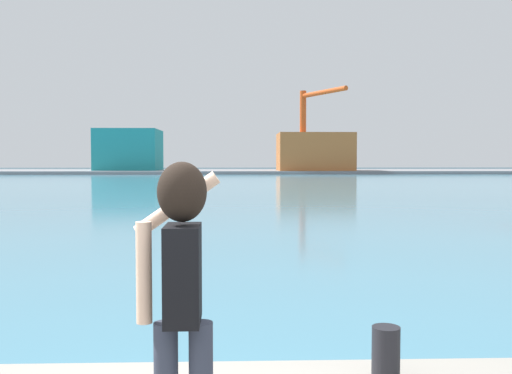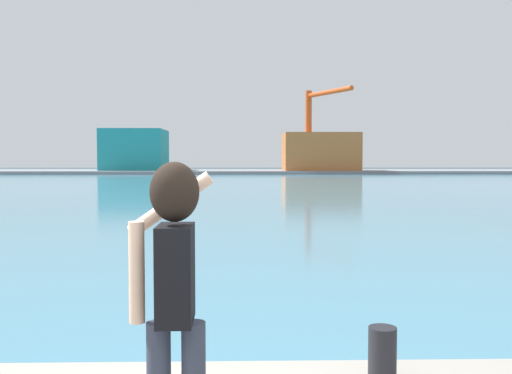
{
  "view_description": "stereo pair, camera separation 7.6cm",
  "coord_description": "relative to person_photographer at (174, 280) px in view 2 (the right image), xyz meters",
  "views": [
    {
      "loc": [
        0.5,
        -2.79,
        2.22
      ],
      "look_at": [
        0.74,
        4.33,
        1.88
      ],
      "focal_mm": 39.29,
      "sensor_mm": 36.0,
      "label": 1
    },
    {
      "loc": [
        0.58,
        -2.79,
        2.22
      ],
      "look_at": [
        0.74,
        4.33,
        1.88
      ],
      "focal_mm": 39.29,
      "sensor_mm": 36.0,
      "label": 2
    }
  ],
  "objects": [
    {
      "name": "person_photographer",
      "position": [
        0.0,
        0.0,
        0.0
      ],
      "size": [
        0.52,
        0.55,
        1.74
      ],
      "rotation": [
        0.0,
        0.0,
        1.59
      ],
      "color": "#2D3342",
      "rests_on": "quay_promenade"
    },
    {
      "name": "ground_plane",
      "position": [
        -0.18,
        49.62,
        -1.54
      ],
      "size": [
        220.0,
        220.0,
        0.0
      ],
      "primitive_type": "plane",
      "color": "#334751"
    },
    {
      "name": "harbor_water",
      "position": [
        -0.18,
        51.62,
        -1.53
      ],
      "size": [
        140.0,
        100.0,
        0.02
      ],
      "primitive_type": "cube",
      "color": "teal",
      "rests_on": "ground_plane"
    },
    {
      "name": "far_shore_dock",
      "position": [
        -0.18,
        91.62,
        -1.28
      ],
      "size": [
        140.0,
        20.0,
        0.51
      ],
      "primitive_type": "cube",
      "color": "gray",
      "rests_on": "ground_plane"
    },
    {
      "name": "harbor_bollard",
      "position": [
        1.49,
        1.12,
        -0.84
      ],
      "size": [
        0.22,
        0.22,
        0.44
      ],
      "primitive_type": "cylinder",
      "color": "black",
      "rests_on": "quay_promenade"
    },
    {
      "name": "port_crane",
      "position": [
        11.41,
        83.07,
        6.87
      ],
      "size": [
        5.64,
        10.59,
        12.51
      ],
      "color": "#D84C19",
      "rests_on": "far_shore_dock"
    },
    {
      "name": "warehouse_right",
      "position": [
        12.93,
        87.34,
        1.99
      ],
      "size": [
        11.9,
        8.8,
        6.03
      ],
      "primitive_type": "cube",
      "color": "#B26633",
      "rests_on": "far_shore_dock"
    },
    {
      "name": "warehouse_left",
      "position": [
        -17.71,
        91.26,
        2.36
      ],
      "size": [
        10.06,
        10.22,
        6.77
      ],
      "primitive_type": "cube",
      "color": "teal",
      "rests_on": "far_shore_dock"
    }
  ]
}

